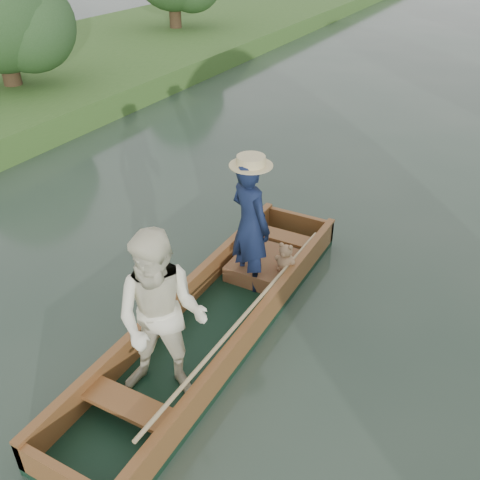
% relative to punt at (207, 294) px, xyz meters
% --- Properties ---
extents(ground, '(120.00, 120.00, 0.00)m').
position_rel_punt_xyz_m(ground, '(-0.03, 0.22, -0.70)').
color(ground, '#283D30').
rests_on(ground, ground).
extents(trees_far, '(22.55, 12.80, 4.32)m').
position_rel_punt_xyz_m(trees_far, '(0.79, 8.46, 1.79)').
color(trees_far, '#47331E').
rests_on(trees_far, ground).
extents(punt, '(1.19, 5.00, 1.95)m').
position_rel_punt_xyz_m(punt, '(0.00, 0.00, 0.00)').
color(punt, black).
rests_on(punt, ground).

